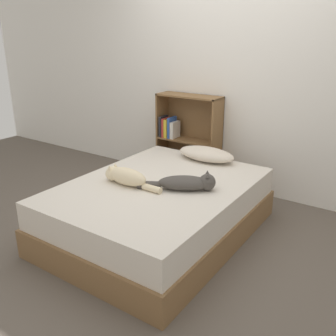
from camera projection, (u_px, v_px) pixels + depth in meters
The scene contains 7 objects.
ground_plane at pixel (159, 233), 3.35m from camera, with size 8.00×8.00×0.00m, color brown.
wall_back at pixel (233, 76), 3.98m from camera, with size 8.00×0.06×2.50m.
bed at pixel (159, 209), 3.27m from camera, with size 1.40×1.89×0.48m.
pillow at pixel (206, 154), 3.74m from camera, with size 0.59×0.29×0.13m.
cat_light at pixel (125, 177), 3.15m from camera, with size 0.57×0.15×0.15m.
cat_dark at pixel (187, 183), 3.05m from camera, with size 0.58×0.41×0.16m.
bookshelf at pixel (188, 137), 4.37m from camera, with size 0.75×0.26×1.03m.
Camera 1 is at (1.72, -2.39, 1.69)m, focal length 40.00 mm.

